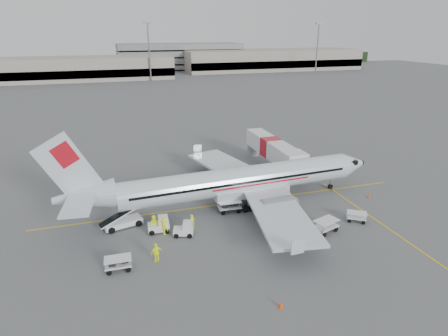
{
  "coord_description": "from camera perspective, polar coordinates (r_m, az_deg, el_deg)",
  "views": [
    {
      "loc": [
        -12.49,
        -38.29,
        19.42
      ],
      "look_at": [
        0.0,
        2.0,
        3.8
      ],
      "focal_mm": 30.0,
      "sensor_mm": 36.0,
      "label": 1
    }
  ],
  "objects": [
    {
      "name": "crew_d",
      "position": [
        34.4,
        -10.24,
        -12.58
      ],
      "size": [
        1.16,
        0.74,
        1.84
      ],
      "primitive_type": "imported",
      "rotation": [
        0.0,
        0.0,
        3.44
      ],
      "color": "#E0F110",
      "rests_on": "ground"
    },
    {
      "name": "ground",
      "position": [
        44.71,
        0.76,
        -5.42
      ],
      "size": [
        360.0,
        360.0,
        0.0
      ],
      "primitive_type": "plane",
      "color": "#56595B"
    },
    {
      "name": "treeline",
      "position": [
        214.28,
        -14.35,
        15.32
      ],
      "size": [
        300.0,
        3.0,
        6.0
      ],
      "primitive_type": null,
      "color": "black",
      "rests_on": "ground"
    },
    {
      "name": "jet_bridge",
      "position": [
        55.71,
        7.11,
        2.23
      ],
      "size": [
        3.68,
        17.38,
        4.54
      ],
      "primitive_type": null,
      "rotation": [
        0.0,
        0.0,
        0.03
      ],
      "color": "white",
      "rests_on": "ground"
    },
    {
      "name": "cone_nose",
      "position": [
        49.44,
        21.21,
        -3.93
      ],
      "size": [
        0.34,
        0.34,
        0.55
      ],
      "primitive_type": "cone",
      "color": "#F7490C",
      "rests_on": "ground"
    },
    {
      "name": "cart_loaded_a",
      "position": [
        42.55,
        0.84,
        -5.83
      ],
      "size": [
        2.65,
        1.67,
        1.33
      ],
      "primitive_type": null,
      "rotation": [
        0.0,
        0.0,
        -0.06
      ],
      "color": "white",
      "rests_on": "ground"
    },
    {
      "name": "tug_aft",
      "position": [
        39.03,
        -9.95,
        -8.45
      ],
      "size": [
        2.25,
        1.4,
        1.67
      ],
      "primitive_type": null,
      "rotation": [
        0.0,
        0.0,
        -0.08
      ],
      "color": "white",
      "rests_on": "ground"
    },
    {
      "name": "belt_loader",
      "position": [
        40.51,
        -15.29,
        -6.84
      ],
      "size": [
        5.57,
        3.24,
        2.84
      ],
      "primitive_type": null,
      "rotation": [
        0.0,
        0.0,
        0.26
      ],
      "color": "white",
      "rests_on": "ground"
    },
    {
      "name": "mast_center",
      "position": [
        157.49,
        -11.32,
        16.88
      ],
      "size": [
        3.2,
        1.2,
        22.0
      ],
      "primitive_type": null,
      "color": "slate",
      "rests_on": "ground"
    },
    {
      "name": "crew_c",
      "position": [
        38.46,
        -9.08,
        -8.79
      ],
      "size": [
        1.06,
        1.3,
        1.75
      ],
      "primitive_type": "imported",
      "rotation": [
        0.0,
        0.0,
        2.0
      ],
      "color": "#E0F110",
      "rests_on": "ground"
    },
    {
      "name": "tug_fore",
      "position": [
        41.76,
        7.07,
        -6.15
      ],
      "size": [
        2.73,
        2.36,
        1.83
      ],
      "primitive_type": null,
      "rotation": [
        0.0,
        0.0,
        0.53
      ],
      "color": "white",
      "rests_on": "ground"
    },
    {
      "name": "stripe_cross",
      "position": [
        44.68,
        21.61,
        -6.99
      ],
      "size": [
        0.2,
        20.0,
        0.01
      ],
      "primitive_type": "cube",
      "color": "yellow",
      "rests_on": "ground"
    },
    {
      "name": "cone_stbd",
      "position": [
        29.83,
        8.64,
        -19.83
      ],
      "size": [
        0.36,
        0.36,
        0.59
      ],
      "primitive_type": "cone",
      "color": "#F7490C",
      "rests_on": "ground"
    },
    {
      "name": "terminal_east",
      "position": [
        201.51,
        7.27,
        16.06
      ],
      "size": [
        90.0,
        26.0,
        10.0
      ],
      "primitive_type": null,
      "color": "gray",
      "rests_on": "ground"
    },
    {
      "name": "aircraft",
      "position": [
        42.76,
        2.67,
        0.79
      ],
      "size": [
        38.88,
        31.29,
        10.28
      ],
      "primitive_type": null,
      "rotation": [
        0.0,
        0.0,
        0.06
      ],
      "color": "silver",
      "rests_on": "ground"
    },
    {
      "name": "cone_port",
      "position": [
        59.69,
        0.8,
        1.67
      ],
      "size": [
        0.41,
        0.41,
        0.67
      ],
      "primitive_type": "cone",
      "color": "#F7490C",
      "rests_on": "ground"
    },
    {
      "name": "cart_empty_b",
      "position": [
        42.98,
        19.53,
        -7.02
      ],
      "size": [
        2.37,
        2.11,
        1.06
      ],
      "primitive_type": null,
      "rotation": [
        0.0,
        0.0,
        -0.57
      ],
      "color": "white",
      "rests_on": "ground"
    },
    {
      "name": "stripe_lead",
      "position": [
        44.71,
        0.76,
        -5.42
      ],
      "size": [
        44.0,
        0.2,
        0.01
      ],
      "primitive_type": "cube",
      "color": "yellow",
      "rests_on": "ground"
    },
    {
      "name": "mast_east",
      "position": [
        181.8,
        14.01,
        17.1
      ],
      "size": [
        3.2,
        1.2,
        22.0
      ],
      "primitive_type": null,
      "color": "slate",
      "rests_on": "ground"
    },
    {
      "name": "cart_empty_a",
      "position": [
        39.92,
        15.23,
        -8.5
      ],
      "size": [
        2.87,
        2.19,
        1.32
      ],
      "primitive_type": null,
      "rotation": [
        0.0,
        0.0,
        0.3
      ],
      "color": "white",
      "rests_on": "ground"
    },
    {
      "name": "crew_b",
      "position": [
        38.94,
        -10.56,
        -8.39
      ],
      "size": [
        1.16,
        1.12,
        1.88
      ],
      "primitive_type": "imported",
      "rotation": [
        0.0,
        0.0,
        -0.64
      ],
      "color": "#E0F110",
      "rests_on": "ground"
    },
    {
      "name": "parking_garage",
      "position": [
        202.18,
        -6.79,
        16.66
      ],
      "size": [
        62.0,
        24.0,
        14.0
      ],
      "primitive_type": null,
      "color": "slate",
      "rests_on": "ground"
    },
    {
      "name": "crew_a",
      "position": [
        39.14,
        -4.85,
        -8.14
      ],
      "size": [
        0.71,
        0.67,
        1.63
      ],
      "primitive_type": "imported",
      "rotation": [
        0.0,
        0.0,
        0.64
      ],
      "color": "#E0F110",
      "rests_on": "ground"
    },
    {
      "name": "cart_loaded_b",
      "position": [
        34.28,
        -15.81,
        -13.88
      ],
      "size": [
        2.29,
        1.4,
        1.18
      ],
      "primitive_type": null,
      "rotation": [
        0.0,
        0.0,
        -0.03
      ],
      "color": "white",
      "rests_on": "ground"
    },
    {
      "name": "tug_mid",
      "position": [
        38.06,
        -6.22,
        -9.17
      ],
      "size": [
        2.21,
        1.64,
        1.52
      ],
      "primitive_type": null,
      "rotation": [
        0.0,
        0.0,
        -0.29
      ],
      "color": "white",
      "rests_on": "ground"
    },
    {
      "name": "terminal_west",
      "position": [
        171.17,
        -27.17,
        13.17
      ],
      "size": [
        110.0,
        22.0,
        9.0
      ],
      "primitive_type": null,
      "color": "gray",
      "rests_on": "ground"
    }
  ]
}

